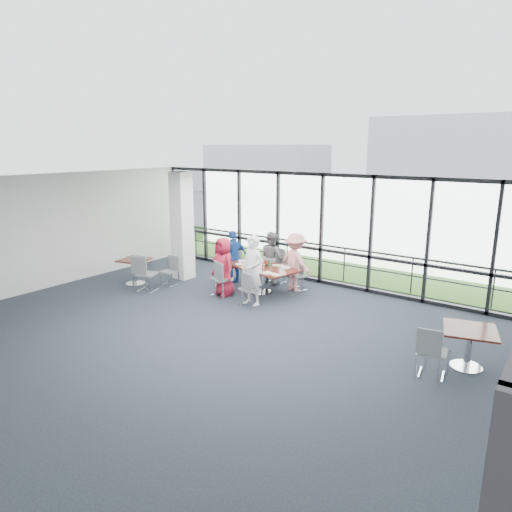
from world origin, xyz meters
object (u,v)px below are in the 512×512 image
Objects in this scene: diner_far_right at (295,262)px; diner_end at (234,257)px; diner_far_left at (272,257)px; chair_main_fr at (298,276)px; chair_main_fl at (276,267)px; side_table_right at (470,335)px; chair_main_nr at (250,289)px; diner_near_left at (223,267)px; chair_spare_lb at (169,272)px; diner_near_right at (252,271)px; chair_main_nl at (222,279)px; structural_column at (182,226)px; side_table_left at (134,264)px; chair_spare_r at (433,352)px; main_table at (263,271)px; chair_main_end at (229,267)px; chair_spare_la at (147,274)px.

diner_end is (-1.85, -0.42, -0.03)m from diner_far_right.
diner_far_left is 1.86× the size of chair_main_fr.
chair_main_fl is at bearing -6.77° from diner_far_right.
chair_main_nr is (-5.18, 0.31, -0.20)m from side_table_right.
diner_near_left is 0.97× the size of diner_far_right.
diner_near_left is 1.92× the size of chair_spare_lb.
diner_far_left is at bearing 89.45° from diner_near_left.
diner_near_right is at bearing 93.85° from diner_far_right.
chair_main_nr is at bearing 176.56° from side_table_right.
structural_column is at bearing -177.52° from chair_main_nl.
side_table_left is 0.86× the size of side_table_right.
chair_main_fl is (0.47, 1.91, -0.00)m from chair_main_nl.
main_table is at bearing 148.63° from chair_spare_r.
side_table_left is 4.74m from chair_main_fr.
side_table_right is 1.22× the size of chair_main_end.
diner_near_right is at bearing -12.58° from structural_column.
diner_end is at bearing 39.21° from side_table_left.
chair_main_fr is at bearing 123.69° from chair_main_end.
chair_main_fl reaches higher than chair_spare_r.
chair_spare_la is at bearing -139.08° from diner_near_left.
diner_far_left is (2.46, 1.15, -0.84)m from structural_column.
diner_end is (-1.24, 0.29, 0.15)m from main_table.
chair_main_fr is at bearing 29.57° from side_table_left.
chair_spare_r is at bearing -22.25° from chair_spare_la.
side_table_right is at bearing 16.28° from chair_main_nl.
chair_spare_la reaches higher than chair_spare_r.
diner_far_left is at bearing 121.66° from main_table.
chair_main_nr is at bearing -84.88° from diner_near_right.
chair_spare_la is at bearing -9.30° from chair_main_end.
chair_spare_la is at bearing 79.96° from chair_spare_lb.
chair_main_nl reaches higher than chair_spare_r.
chair_main_nl is (2.11, -0.68, -1.11)m from structural_column.
diner_end is at bearing -137.23° from chair_spare_lb.
main_table is at bearing 13.13° from chair_spare_la.
chair_spare_la is (0.14, -1.55, -1.10)m from structural_column.
diner_near_left is 5.98m from chair_spare_r.
structural_column reaches higher than side_table_left.
diner_far_right is 0.94m from chair_main_fl.
chair_spare_r is at bearing -3.27° from side_table_left.
diner_far_right is (1.36, 1.46, 0.02)m from diner_near_left.
side_table_left is at bearing 47.65° from chair_main_fl.
side_table_right is 8.08m from chair_spare_lb.
diner_end is 1.89× the size of chair_spare_lb.
chair_spare_lb is (-8.07, 0.31, -0.23)m from side_table_right.
chair_main_fl is at bearing 112.87° from diner_near_right.
chair_spare_r reaches higher than main_table.
main_table is 2.42× the size of chair_spare_r.
diner_end is at bearing 101.25° from chair_main_end.
chair_spare_lb is at bearing -164.04° from chair_main_nr.
diner_far_left reaches higher than chair_main_nr.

